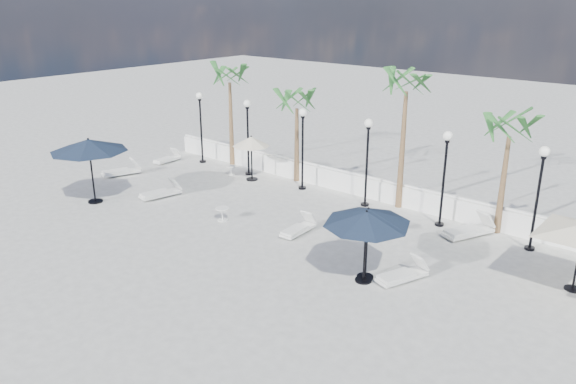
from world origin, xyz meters
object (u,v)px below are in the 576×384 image
Objects in this scene: lounger_2 at (161,192)px; parasol_navy_mid at (368,216)px; lounger_4 at (469,230)px; lounger_5 at (403,274)px; lounger_0 at (167,159)px; parasol_navy_right at (366,219)px; lounger_3 at (298,228)px; parasol_navy_left at (89,146)px; parasol_cream_small at (251,142)px; lounger_1 at (121,171)px.

lounger_2 is 11.47m from parasol_navy_mid.
lounger_4 is 4.76m from lounger_5.
parasol_navy_right reaches higher than lounger_0.
lounger_4 is at bearing 32.36° from lounger_2.
lounger_3 is (7.37, 0.82, -0.02)m from lounger_2.
lounger_3 reaches higher than lounger_0.
lounger_2 is 0.72× the size of parasol_navy_mid.
parasol_navy_left is 7.51m from parasol_cream_small.
parasol_navy_mid is 11.12m from parasol_cream_small.
parasol_navy_right is at bearing -118.63° from lounger_5.
parasol_navy_left reaches higher than parasol_navy_right.
parasol_navy_mid reaches higher than lounger_3.
lounger_3 is at bearing 157.86° from parasol_navy_right.
lounger_4 reaches higher than lounger_5.
parasol_navy_mid is (3.93, -1.40, 1.93)m from lounger_3.
parasol_navy_mid is (-1.21, -5.35, 1.89)m from lounger_4.
parasol_cream_small is (3.14, 6.79, -0.65)m from parasol_navy_left.
parasol_navy_mid is (-1.03, -0.59, 1.92)m from lounger_5.
lounger_0 is at bearing -172.96° from parasol_cream_small.
parasol_navy_mid is at bearing -129.71° from lounger_5.
parasol_navy_right is at bearing -28.17° from parasol_cream_small.
parasol_navy_left is at bearing -115.82° from lounger_2.
parasol_navy_left reaches higher than lounger_5.
parasol_navy_left reaches higher than lounger_4.
lounger_4 reaches higher than lounger_0.
parasol_cream_small is (5.73, 0.71, 1.73)m from lounger_0.
parasol_navy_mid is (13.02, 1.68, -0.43)m from parasol_navy_left.
parasol_navy_right is (13.11, 1.45, -0.43)m from parasol_navy_left.
lounger_5 is (4.95, -0.80, 0.01)m from lounger_3.
lounger_5 is at bearing -16.91° from lounger_0.
parasol_cream_small is (5.61, 3.73, 1.69)m from lounger_1.
lounger_3 is at bearing -118.34° from lounger_4.
parasol_cream_small reaches higher than lounger_5.
lounger_0 is at bearing 164.27° from parasol_navy_mid.
parasol_navy_mid is (15.49, -1.37, 1.91)m from lounger_1.
parasol_cream_small is at bearing 177.70° from lounger_5.
lounger_4 is at bearing 107.89° from lounger_5.
parasol_navy_mid is (15.61, -4.40, 1.95)m from lounger_0.
lounger_4 is 11.22m from parasol_cream_small.
lounger_0 is at bearing 163.57° from parasol_navy_right.
lounger_2 is 1.12× the size of lounger_3.
parasol_navy_right reaches higher than lounger_3.
parasol_navy_right is at bearing -25.30° from lounger_3.
lounger_1 is 11.57m from lounger_3.
lounger_1 is 0.93× the size of lounger_4.
parasol_navy_mid reaches higher than lounger_5.
parasol_navy_left is 13.14m from parasol_navy_mid.
parasol_navy_left is at bearing -150.62° from lounger_5.
parasol_navy_left is at bearing -129.60° from lounger_4.
lounger_1 reaches higher than lounger_2.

